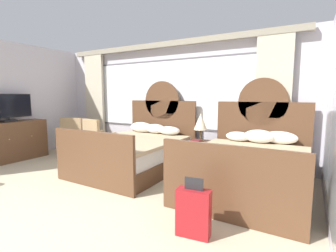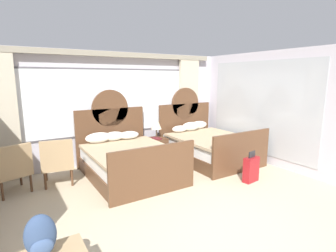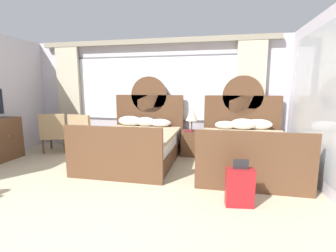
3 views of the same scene
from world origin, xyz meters
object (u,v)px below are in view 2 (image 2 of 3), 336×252
(table_lamp_on_nightstand, at_px, (156,123))
(armchair_by_window_centre, at_px, (12,167))
(nightstand_between_beds, at_px, (157,149))
(backpack_on_bench, at_px, (41,237))
(suitcase_on_floor, at_px, (251,169))
(bed_near_window, at_px, (128,159))
(bed_near_mirror, at_px, (208,145))
(book_on_nightstand, at_px, (156,138))
(armchair_by_window_left, at_px, (58,160))

(table_lamp_on_nightstand, bearing_deg, armchair_by_window_centre, -172.61)
(nightstand_between_beds, xyz_separation_m, backpack_on_bench, (-3.07, -3.31, 0.41))
(armchair_by_window_centre, relative_size, suitcase_on_floor, 1.47)
(bed_near_window, relative_size, table_lamp_on_nightstand, 3.91)
(bed_near_mirror, relative_size, suitcase_on_floor, 3.48)
(bed_near_mirror, distance_m, suitcase_on_floor, 1.62)
(bed_near_window, relative_size, backpack_on_bench, 5.48)
(table_lamp_on_nightstand, xyz_separation_m, armchair_by_window_centre, (-3.21, -0.42, -0.45))
(book_on_nightstand, relative_size, backpack_on_bench, 0.65)
(armchair_by_window_centre, bearing_deg, book_on_nightstand, 5.90)
(book_on_nightstand, bearing_deg, bed_near_mirror, -27.95)
(bed_near_mirror, distance_m, backpack_on_bench, 4.93)
(book_on_nightstand, bearing_deg, bed_near_window, -149.30)
(bed_near_mirror, relative_size, book_on_nightstand, 8.49)
(nightstand_between_beds, relative_size, book_on_nightstand, 2.15)
(bed_near_window, relative_size, armchair_by_window_centre, 2.37)
(table_lamp_on_nightstand, xyz_separation_m, backpack_on_bench, (-3.06, -3.31, -0.26))
(nightstand_between_beds, distance_m, book_on_nightstand, 0.31)
(table_lamp_on_nightstand, bearing_deg, bed_near_window, -147.04)
(table_lamp_on_nightstand, bearing_deg, suitcase_on_floor, -68.94)
(backpack_on_bench, bearing_deg, bed_near_window, 52.98)
(bed_near_mirror, height_order, nightstand_between_beds, bed_near_mirror)
(nightstand_between_beds, relative_size, armchair_by_window_left, 0.60)
(nightstand_between_beds, bearing_deg, bed_near_mirror, -32.71)
(bed_near_mirror, bearing_deg, nightstand_between_beds, 147.29)
(bed_near_mirror, xyz_separation_m, book_on_nightstand, (-1.16, 0.62, 0.20))
(table_lamp_on_nightstand, height_order, backpack_on_bench, table_lamp_on_nightstand)
(backpack_on_bench, bearing_deg, book_on_nightstand, 47.01)
(armchair_by_window_left, xyz_separation_m, backpack_on_bench, (-0.61, -2.89, 0.19))
(bed_near_window, bearing_deg, armchair_by_window_centre, 172.21)
(bed_near_window, height_order, armchair_by_window_left, bed_near_window)
(bed_near_mirror, bearing_deg, backpack_on_bench, -147.97)
(bed_near_window, bearing_deg, backpack_on_bench, -127.02)
(bed_near_window, xyz_separation_m, book_on_nightstand, (1.04, 0.62, 0.20))
(nightstand_between_beds, height_order, book_on_nightstand, book_on_nightstand)
(bed_near_window, xyz_separation_m, suitcase_on_floor, (1.98, -1.60, -0.11))
(bed_near_mirror, distance_m, book_on_nightstand, 1.33)
(bed_near_window, height_order, book_on_nightstand, bed_near_window)
(nightstand_between_beds, height_order, armchair_by_window_left, armchair_by_window_left)
(bed_near_window, distance_m, armchair_by_window_left, 1.39)
(nightstand_between_beds, height_order, table_lamp_on_nightstand, table_lamp_on_nightstand)
(armchair_by_window_centre, relative_size, backpack_on_bench, 2.32)
(bed_near_window, xyz_separation_m, table_lamp_on_nightstand, (1.09, 0.71, 0.58))
(backpack_on_bench, distance_m, suitcase_on_floor, 4.09)
(table_lamp_on_nightstand, height_order, armchair_by_window_centre, table_lamp_on_nightstand)
(table_lamp_on_nightstand, distance_m, suitcase_on_floor, 2.57)
(nightstand_between_beds, xyz_separation_m, book_on_nightstand, (-0.06, -0.09, 0.29))
(book_on_nightstand, bearing_deg, nightstand_between_beds, 55.09)
(bed_near_mirror, xyz_separation_m, backpack_on_bench, (-4.17, -2.61, 0.32))
(bed_near_window, xyz_separation_m, nightstand_between_beds, (1.10, 0.71, -0.09))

